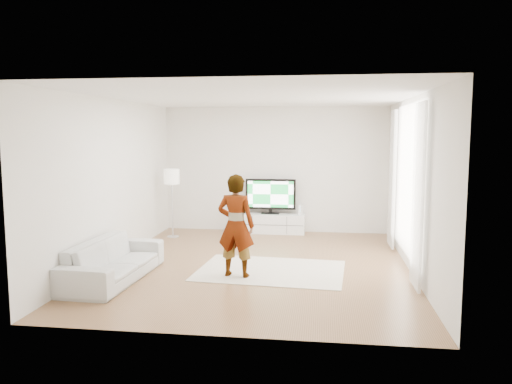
# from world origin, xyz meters

# --- Properties ---
(floor) EXTENTS (6.00, 6.00, 0.00)m
(floor) POSITION_xyz_m (0.00, 0.00, 0.00)
(floor) COLOR #906541
(floor) RESTS_ON ground
(ceiling) EXTENTS (6.00, 6.00, 0.00)m
(ceiling) POSITION_xyz_m (0.00, 0.00, 2.80)
(ceiling) COLOR white
(ceiling) RESTS_ON wall_back
(wall_left) EXTENTS (0.02, 6.00, 2.80)m
(wall_left) POSITION_xyz_m (-2.50, 0.00, 1.40)
(wall_left) COLOR silver
(wall_left) RESTS_ON floor
(wall_right) EXTENTS (0.02, 6.00, 2.80)m
(wall_right) POSITION_xyz_m (2.50, 0.00, 1.40)
(wall_right) COLOR silver
(wall_right) RESTS_ON floor
(wall_back) EXTENTS (5.00, 0.02, 2.80)m
(wall_back) POSITION_xyz_m (0.00, 3.00, 1.40)
(wall_back) COLOR silver
(wall_back) RESTS_ON floor
(wall_front) EXTENTS (5.00, 0.02, 2.80)m
(wall_front) POSITION_xyz_m (0.00, -3.00, 1.40)
(wall_front) COLOR silver
(wall_front) RESTS_ON floor
(window) EXTENTS (0.01, 2.60, 2.50)m
(window) POSITION_xyz_m (2.48, 0.30, 1.45)
(window) COLOR white
(window) RESTS_ON wall_right
(curtain_near) EXTENTS (0.04, 0.70, 2.60)m
(curtain_near) POSITION_xyz_m (2.40, -1.00, 1.35)
(curtain_near) COLOR white
(curtain_near) RESTS_ON floor
(curtain_far) EXTENTS (0.04, 0.70, 2.60)m
(curtain_far) POSITION_xyz_m (2.40, 1.60, 1.35)
(curtain_far) COLOR white
(curtain_far) RESTS_ON floor
(media_console) EXTENTS (1.53, 0.44, 0.43)m
(media_console) POSITION_xyz_m (-0.07, 2.76, 0.22)
(media_console) COLOR white
(media_console) RESTS_ON floor
(television) EXTENTS (1.12, 0.22, 0.78)m
(television) POSITION_xyz_m (-0.07, 2.79, 0.85)
(television) COLOR black
(television) RESTS_ON media_console
(game_console) EXTENTS (0.09, 0.17, 0.22)m
(game_console) POSITION_xyz_m (0.60, 2.76, 0.54)
(game_console) COLOR white
(game_console) RESTS_ON media_console
(potted_plant) EXTENTS (0.25, 0.25, 0.35)m
(potted_plant) POSITION_xyz_m (-0.72, 2.77, 0.61)
(potted_plant) COLOR #3F7238
(potted_plant) RESTS_ON media_console
(rug) EXTENTS (2.44, 1.84, 0.01)m
(rug) POSITION_xyz_m (0.26, -0.32, 0.01)
(rug) COLOR beige
(rug) RESTS_ON floor
(player) EXTENTS (0.62, 0.45, 1.59)m
(player) POSITION_xyz_m (-0.24, -0.71, 0.81)
(player) COLOR #334772
(player) RESTS_ON rug
(sofa) EXTENTS (0.91, 2.12, 0.61)m
(sofa) POSITION_xyz_m (-2.05, -1.12, 0.30)
(sofa) COLOR beige
(sofa) RESTS_ON floor
(floor_lamp) EXTENTS (0.32, 0.32, 1.46)m
(floor_lamp) POSITION_xyz_m (-2.10, 2.04, 1.24)
(floor_lamp) COLOR silver
(floor_lamp) RESTS_ON floor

